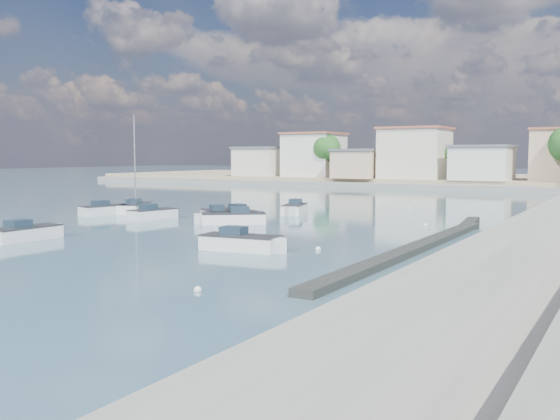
% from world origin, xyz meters
% --- Properties ---
extents(ground, '(400.00, 400.00, 0.00)m').
position_xyz_m(ground, '(0.00, 40.00, 0.00)').
color(ground, '#325265').
rests_on(ground, ground).
extents(breakwater, '(2.00, 31.02, 0.35)m').
position_xyz_m(breakwater, '(6.90, 12.69, 0.17)').
color(breakwater, black).
rests_on(breakwater, ground).
extents(far_shore_land, '(160.00, 40.00, 1.40)m').
position_xyz_m(far_shore_land, '(0.00, 92.00, 0.70)').
color(far_shore_land, gray).
rests_on(far_shore_land, ground).
extents(far_shore_quay, '(160.00, 2.50, 0.80)m').
position_xyz_m(far_shore_quay, '(0.00, 71.00, 0.40)').
color(far_shore_quay, slate).
rests_on(far_shore_quay, ground).
extents(motorboat_a, '(1.78, 4.97, 1.48)m').
position_xyz_m(motorboat_a, '(-14.95, 2.52, 0.38)').
color(motorboat_a, silver).
rests_on(motorboat_a, ground).
extents(motorboat_b, '(2.32, 4.61, 1.48)m').
position_xyz_m(motorboat_b, '(-16.72, 15.97, 0.38)').
color(motorboat_b, silver).
rests_on(motorboat_b, ground).
extents(motorboat_c, '(4.72, 3.34, 1.48)m').
position_xyz_m(motorboat_c, '(-11.18, 19.16, 0.38)').
color(motorboat_c, silver).
rests_on(motorboat_c, ground).
extents(motorboat_d, '(5.00, 4.41, 1.48)m').
position_xyz_m(motorboat_d, '(-9.45, 16.22, 0.38)').
color(motorboat_d, silver).
rests_on(motorboat_d, ground).
extents(motorboat_e, '(2.74, 4.87, 1.48)m').
position_xyz_m(motorboat_e, '(-22.84, 16.79, 0.38)').
color(motorboat_e, silver).
rests_on(motorboat_e, ground).
extents(motorboat_f, '(4.03, 3.75, 1.48)m').
position_xyz_m(motorboat_f, '(-11.91, 17.63, 0.38)').
color(motorboat_f, silver).
rests_on(motorboat_f, ground).
extents(motorboat_g, '(2.83, 4.77, 1.48)m').
position_xyz_m(motorboat_g, '(-9.17, 25.72, 0.38)').
color(motorboat_g, silver).
rests_on(motorboat_g, ground).
extents(motorboat_h, '(4.96, 2.22, 1.48)m').
position_xyz_m(motorboat_h, '(-1.10, 5.60, 0.38)').
color(motorboat_h, silver).
rests_on(motorboat_h, ground).
extents(sailboat, '(3.84, 5.62, 9.00)m').
position_xyz_m(sailboat, '(-22.30, 19.81, 0.42)').
color(sailboat, silver).
rests_on(sailboat, ground).
extents(mooring_buoys, '(15.29, 40.15, 0.31)m').
position_xyz_m(mooring_buoys, '(5.09, 17.29, 0.05)').
color(mooring_buoys, white).
rests_on(mooring_buoys, ground).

